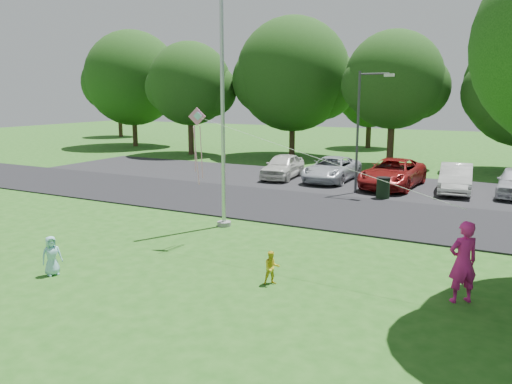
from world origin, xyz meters
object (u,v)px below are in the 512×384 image
at_px(woman, 463,262).
at_px(trash_can, 383,188).
at_px(street_lamp, 363,121).
at_px(child_blue, 52,256).
at_px(kite, 204,133).
at_px(child_yellow, 272,268).
at_px(flagpole, 223,110).

bearing_deg(woman, trash_can, -104.92).
height_order(street_lamp, child_blue, street_lamp).
distance_m(trash_can, kite, 10.60).
xyz_separation_m(child_yellow, kite, (-3.32, 2.07, 3.12)).
relative_size(flagpole, child_blue, 9.42).
xyz_separation_m(child_blue, kite, (2.12, 4.17, 3.02)).
bearing_deg(kite, child_yellow, -48.65).
distance_m(flagpole, kite, 2.42).
bearing_deg(street_lamp, child_yellow, -83.76).
height_order(trash_can, woman, woman).
bearing_deg(child_yellow, woman, -26.27).
distance_m(street_lamp, trash_can, 3.27).
distance_m(flagpole, child_blue, 7.51).
bearing_deg(woman, flagpole, -58.59).
bearing_deg(trash_can, child_blue, -111.59).
distance_m(flagpole, street_lamp, 8.49).
bearing_deg(kite, street_lamp, 61.76).
xyz_separation_m(street_lamp, kite, (-2.09, -10.24, 0.09)).
relative_size(woman, child_blue, 1.81).
bearing_deg(trash_can, street_lamp, 152.59).
height_order(street_lamp, kite, street_lamp).
bearing_deg(child_yellow, kite, 108.47).
xyz_separation_m(flagpole, woman, (8.34, -3.28, -3.20)).
relative_size(street_lamp, trash_can, 5.67).
xyz_separation_m(flagpole, kite, (0.68, -2.24, -0.61)).
distance_m(child_yellow, child_blue, 5.84).
distance_m(trash_can, child_blue, 14.80).
distance_m(woman, child_yellow, 4.49).
bearing_deg(child_blue, child_yellow, -45.15).
xyz_separation_m(flagpole, child_blue, (-1.44, -6.41, -3.64)).
xyz_separation_m(child_yellow, child_blue, (-5.45, -2.10, 0.10)).
xyz_separation_m(trash_can, woman, (4.34, -10.64, 0.45)).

